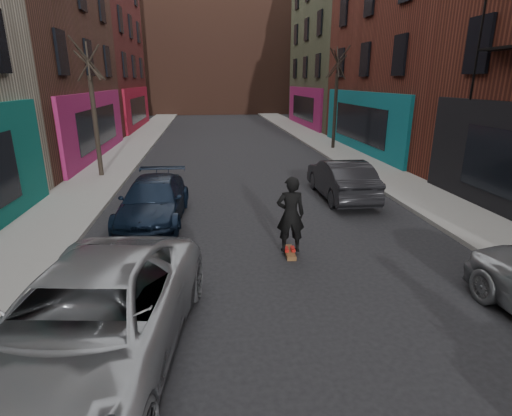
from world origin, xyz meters
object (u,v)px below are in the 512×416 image
object	(u,v)px
tree_left_far	(92,98)
parked_left_end	(154,201)
skateboard	(289,252)
parked_right_end	(341,179)
skateboarder	(291,215)
tree_right_far	(336,90)
parked_left_far	(90,323)

from	to	relation	value
tree_left_far	parked_left_end	xyz separation A→B (m)	(3.00, -6.11, -2.73)
tree_left_far	skateboard	size ratio (longest dim) A/B	8.12
tree_left_far	parked_right_end	xyz separation A→B (m)	(9.42, -4.32, -2.67)
parked_left_end	parked_right_end	world-z (taller)	parked_right_end
parked_left_end	skateboarder	bearing A→B (deg)	-36.26
tree_right_far	parked_left_far	size ratio (longest dim) A/B	1.22
tree_right_far	parked_right_end	xyz separation A→B (m)	(-2.98, -10.32, -2.82)
tree_right_far	skateboarder	bearing A→B (deg)	-111.20
parked_right_end	parked_left_end	bearing A→B (deg)	16.14
skateboard	parked_right_end	bearing A→B (deg)	62.00
parked_left_far	parked_left_end	bearing A→B (deg)	96.85
tree_right_far	parked_right_end	distance (m)	11.11
tree_right_far	parked_left_end	bearing A→B (deg)	-127.81
parked_left_end	tree_left_far	bearing A→B (deg)	118.84
tree_left_far	skateboarder	distance (m)	11.40
parked_left_end	skateboard	distance (m)	4.64
parked_left_far	skateboard	size ratio (longest dim) A/B	6.95
parked_left_end	parked_left_far	bearing A→B (deg)	-88.34
parked_right_end	skateboard	distance (m)	5.52
skateboard	skateboarder	bearing A→B (deg)	0.00
tree_left_far	parked_right_end	distance (m)	10.71
parked_left_far	parked_left_end	xyz separation A→B (m)	(0.12, 6.56, -0.12)
parked_right_end	skateboarder	size ratio (longest dim) A/B	2.29
tree_left_far	parked_left_far	distance (m)	13.25
tree_right_far	skateboarder	distance (m)	16.29
tree_right_far	parked_left_far	xyz separation A→B (m)	(-9.52, -18.67, -2.76)
tree_left_far	parked_left_far	bearing A→B (deg)	-77.19
parked_right_end	skateboarder	bearing A→B (deg)	59.28
tree_left_far	tree_right_far	distance (m)	13.78
parked_right_end	skateboard	xyz separation A→B (m)	(-2.85, -4.69, -0.66)
parked_right_end	parked_left_far	bearing A→B (deg)	52.46
parked_left_far	parked_right_end	bearing A→B (deg)	59.80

